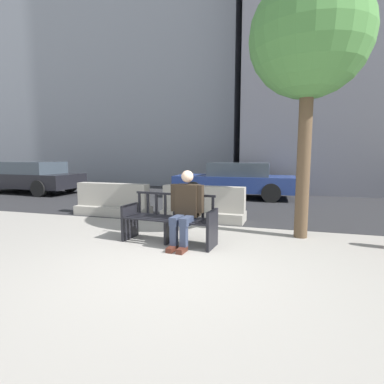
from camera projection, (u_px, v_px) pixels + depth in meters
name	position (u px, v px, depth m)	size (l,w,h in m)	color
ground_plane	(169.00, 267.00, 4.24)	(200.00, 200.00, 0.00)	gray
street_asphalt	(242.00, 193.00, 12.53)	(120.00, 12.00, 0.01)	#28282B
street_bench	(169.00, 221.00, 5.38)	(1.73, 0.69, 0.88)	black
seated_person	(186.00, 207.00, 5.16)	(0.59, 0.75, 1.31)	#2D2319
jersey_barrier_centre	(203.00, 207.00, 7.23)	(2.02, 0.75, 0.84)	#9E998E
jersey_barrier_left	(113.00, 202.00, 7.91)	(2.02, 0.74, 0.84)	#9E998E
street_tree	(309.00, 40.00, 5.35)	(2.15, 2.15, 4.75)	brown
car_sedan_mid	(236.00, 180.00, 11.07)	(4.35, 1.88, 1.30)	navy
car_sedan_far	(29.00, 177.00, 12.46)	(4.54, 2.02, 1.30)	black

